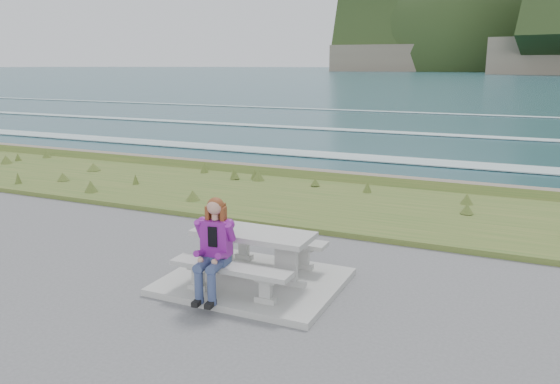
{
  "coord_description": "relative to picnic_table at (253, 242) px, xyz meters",
  "views": [
    {
      "loc": [
        3.57,
        -6.92,
        3.28
      ],
      "look_at": [
        -0.1,
        1.2,
        1.18
      ],
      "focal_mm": 35.0,
      "sensor_mm": 36.0,
      "label": 1
    }
  ],
  "objects": [
    {
      "name": "shore_drop",
      "position": [
        -0.0,
        7.9,
        -0.68
      ],
      "size": [
        160.0,
        0.8,
        2.2
      ],
      "primitive_type": "cube",
      "color": "#6E5F52",
      "rests_on": "ground"
    },
    {
      "name": "seated_woman",
      "position": [
        -0.21,
        -0.83,
        -0.07
      ],
      "size": [
        0.46,
        0.73,
        1.4
      ],
      "rotation": [
        0.0,
        0.0,
        0.12
      ],
      "color": "navy",
      "rests_on": "concrete_slab"
    },
    {
      "name": "grass_verge",
      "position": [
        -0.0,
        5.0,
        -0.68
      ],
      "size": [
        160.0,
        4.5,
        0.22
      ],
      "primitive_type": "cube",
      "color": "#345821",
      "rests_on": "ground"
    },
    {
      "name": "ocean",
      "position": [
        -0.0,
        25.09,
        -2.42
      ],
      "size": [
        1600.0,
        1600.0,
        0.09
      ],
      "color": "#1B444E",
      "rests_on": "ground"
    },
    {
      "name": "concrete_slab",
      "position": [
        -0.0,
        0.0,
        -0.63
      ],
      "size": [
        2.6,
        2.1,
        0.1
      ],
      "primitive_type": "cube",
      "color": "#A2A29D",
      "rests_on": "ground"
    },
    {
      "name": "bench_landward",
      "position": [
        0.0,
        -0.7,
        -0.23
      ],
      "size": [
        1.8,
        0.35,
        0.45
      ],
      "color": "#A2A29D",
      "rests_on": "concrete_slab"
    },
    {
      "name": "bench_seaward",
      "position": [
        0.0,
        0.7,
        -0.23
      ],
      "size": [
        1.8,
        0.35,
        0.45
      ],
      "color": "#A2A29D",
      "rests_on": "concrete_slab"
    },
    {
      "name": "picnic_table",
      "position": [
        0.0,
        0.0,
        0.0
      ],
      "size": [
        1.8,
        0.75,
        0.75
      ],
      "color": "#A2A29D",
      "rests_on": "concrete_slab"
    }
  ]
}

